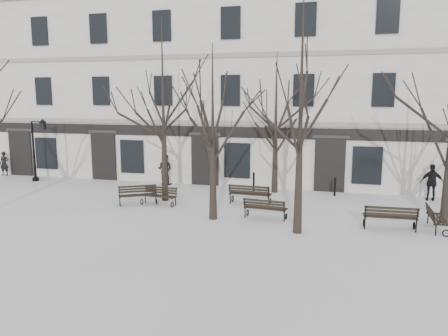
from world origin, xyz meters
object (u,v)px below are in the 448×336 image
(bench_2, at_px, (390,216))
(bench_4, at_px, (250,194))
(bench_0, at_px, (138,194))
(bench_1, at_px, (265,208))
(bench_3, at_px, (159,195))
(tree_1, at_px, (213,111))
(bench_5, at_px, (435,218))
(tree_2, at_px, (301,81))
(lamp_post, at_px, (37,145))

(bench_2, distance_m, bench_4, 6.50)
(bench_0, distance_m, bench_4, 5.31)
(bench_1, relative_size, bench_3, 1.05)
(tree_1, relative_size, bench_0, 3.89)
(bench_3, bearing_deg, bench_5, 0.24)
(bench_4, relative_size, bench_5, 1.13)
(tree_2, distance_m, bench_3, 8.89)
(lamp_post, bearing_deg, bench_4, -10.37)
(bench_2, height_order, bench_3, bench_2)
(tree_2, relative_size, bench_0, 4.86)
(tree_2, xyz_separation_m, lamp_post, (-16.11, 6.26, -3.43))
(bench_1, height_order, bench_2, bench_2)
(bench_4, height_order, bench_5, bench_4)
(bench_3, bearing_deg, bench_0, -163.85)
(bench_2, xyz_separation_m, lamp_post, (-19.50, 5.00, 1.64))
(tree_1, distance_m, tree_2, 3.88)
(bench_2, height_order, bench_5, bench_2)
(bench_3, xyz_separation_m, bench_4, (4.15, 1.12, 0.08))
(lamp_post, bearing_deg, bench_1, -17.98)
(bench_1, bearing_deg, bench_0, -2.59)
(bench_3, distance_m, bench_5, 11.86)
(bench_4, distance_m, lamp_post, 13.84)
(tree_1, xyz_separation_m, bench_2, (6.98, 0.28, -3.94))
(tree_1, height_order, bench_0, tree_1)
(bench_1, distance_m, lamp_post, 15.47)
(tree_2, height_order, bench_1, tree_2)
(bench_0, xyz_separation_m, bench_2, (11.13, -1.21, 0.05))
(bench_4, bearing_deg, tree_2, 127.36)
(tree_1, distance_m, lamp_post, 13.78)
(bench_0, height_order, lamp_post, lamp_post)
(bench_2, bearing_deg, tree_2, 18.43)
(tree_2, xyz_separation_m, bench_3, (-6.74, 2.67, -5.14))
(bench_0, bearing_deg, bench_1, -38.80)
(bench_5, bearing_deg, tree_1, 95.81)
(bench_0, distance_m, bench_5, 12.84)
(bench_2, xyz_separation_m, bench_3, (-10.14, 1.41, -0.07))
(bench_0, xyz_separation_m, bench_1, (6.25, -0.96, -0.00))
(tree_1, relative_size, bench_4, 3.57)
(tree_1, distance_m, bench_1, 4.55)
(bench_4, bearing_deg, bench_5, 167.90)
(tree_2, distance_m, bench_1, 5.54)
(tree_1, height_order, bench_2, tree_1)
(tree_2, distance_m, bench_5, 7.42)
(tree_1, height_order, bench_1, tree_1)
(bench_5, relative_size, lamp_post, 0.47)
(bench_2, bearing_deg, bench_0, -8.15)
(lamp_post, bearing_deg, bench_5, -12.10)
(tree_1, height_order, tree_2, tree_2)
(bench_4, bearing_deg, tree_1, 73.50)
(bench_2, relative_size, bench_5, 1.12)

